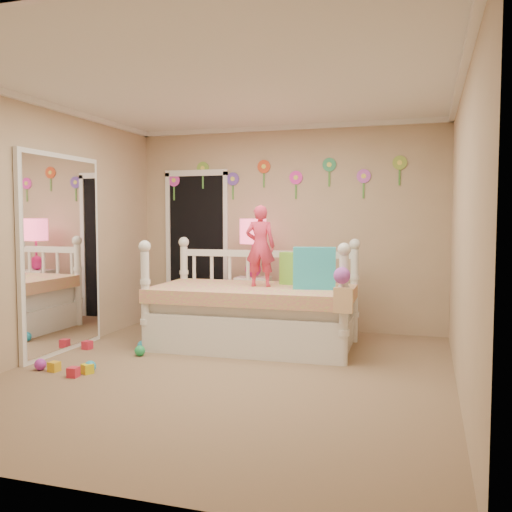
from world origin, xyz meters
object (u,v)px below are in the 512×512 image
(daybed, at_px, (254,292))
(nightstand, at_px, (253,305))
(table_lamp, at_px, (253,239))
(child, at_px, (260,246))

(daybed, relative_size, nightstand, 3.21)
(nightstand, bearing_deg, table_lamp, 86.08)
(daybed, bearing_deg, child, 9.05)
(daybed, height_order, nightstand, daybed)
(daybed, distance_m, child, 0.52)
(table_lamp, bearing_deg, daybed, -71.96)
(nightstand, xyz_separation_m, table_lamp, (0.00, 0.00, 0.83))
(table_lamp, bearing_deg, nightstand, -90.00)
(daybed, distance_m, table_lamp, 0.95)
(child, relative_size, nightstand, 1.29)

